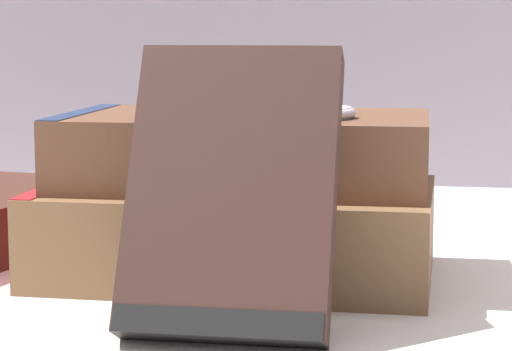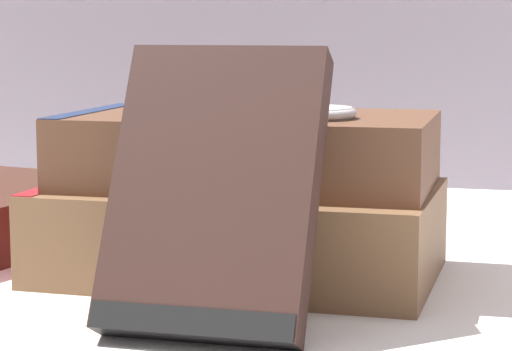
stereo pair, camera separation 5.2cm
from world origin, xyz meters
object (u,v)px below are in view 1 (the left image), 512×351
book_flat_top (236,150)px  reading_glasses (196,219)px  pocket_watch (311,112)px  book_leaning_front (231,202)px  book_flat_bottom (229,231)px

book_flat_top → reading_glasses: (-0.06, 0.15, -0.07)m
book_flat_top → pocket_watch: size_ratio=3.98×
book_leaning_front → reading_glasses: 0.28m
reading_glasses → pocket_watch: bearing=-76.9°
book_flat_bottom → pocket_watch: pocket_watch is taller
book_flat_bottom → reading_glasses: 0.17m
pocket_watch → reading_glasses: 0.22m
pocket_watch → reading_glasses: pocket_watch is taller
book_flat_bottom → book_flat_top: size_ratio=1.06×
book_flat_bottom → book_leaning_front: 0.12m
pocket_watch → reading_glasses: (-0.10, 0.17, -0.09)m
pocket_watch → book_flat_bottom: bearing=168.1°
book_flat_bottom → book_flat_top: 0.05m
book_flat_bottom → book_leaning_front: size_ratio=1.66×
book_flat_top → book_flat_bottom: bearing=-123.7°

